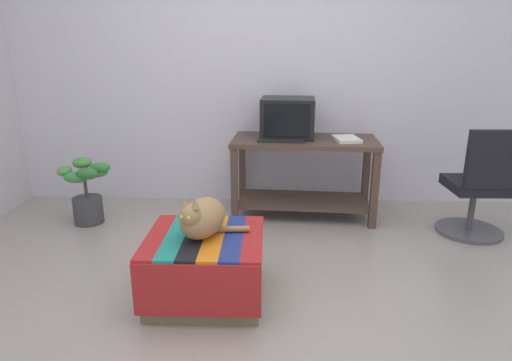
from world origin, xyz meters
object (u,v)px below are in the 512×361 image
(cat, at_px, (202,218))
(keyboard, at_px, (281,140))
(book, at_px, (346,139))
(office_chair, at_px, (478,190))
(ottoman_with_blanket, at_px, (206,267))
(potted_plant, at_px, (87,193))
(desk, at_px, (304,164))
(tv_monitor, at_px, (288,118))

(cat, bearing_deg, keyboard, 90.55)
(cat, bearing_deg, book, 73.26)
(keyboard, distance_m, office_chair, 1.62)
(ottoman_with_blanket, relative_size, potted_plant, 1.22)
(ottoman_with_blanket, distance_m, potted_plant, 1.65)
(book, height_order, ottoman_with_blanket, book)
(office_chair, bearing_deg, keyboard, -12.12)
(keyboard, height_order, book, book)
(cat, xyz_separation_m, office_chair, (2.04, 0.99, -0.14))
(desk, distance_m, cat, 1.57)
(potted_plant, relative_size, office_chair, 0.63)
(desk, relative_size, office_chair, 1.44)
(keyboard, distance_m, ottoman_with_blanket, 1.46)
(cat, height_order, office_chair, office_chair)
(tv_monitor, bearing_deg, desk, -21.77)
(tv_monitor, height_order, potted_plant, tv_monitor)
(book, bearing_deg, potted_plant, 177.26)
(cat, bearing_deg, desk, 84.95)
(desk, xyz_separation_m, ottoman_with_blanket, (-0.68, -1.40, -0.27))
(book, distance_m, ottoman_with_blanket, 1.76)
(desk, xyz_separation_m, office_chair, (1.35, -0.42, -0.09))
(ottoman_with_blanket, bearing_deg, potted_plant, 136.16)
(keyboard, xyz_separation_m, office_chair, (1.56, -0.30, -0.33))
(keyboard, relative_size, cat, 0.91)
(tv_monitor, distance_m, cat, 1.61)
(ottoman_with_blanket, height_order, office_chair, office_chair)
(tv_monitor, bearing_deg, potted_plant, -165.32)
(potted_plant, bearing_deg, ottoman_with_blanket, -43.84)
(desk, distance_m, tv_monitor, 0.43)
(potted_plant, xyz_separation_m, office_chair, (3.22, -0.16, 0.11))
(desk, distance_m, book, 0.43)
(keyboard, bearing_deg, tv_monitor, 74.61)
(keyboard, bearing_deg, ottoman_with_blanket, -108.62)
(book, height_order, cat, book)
(book, xyz_separation_m, cat, (-1.04, -1.34, -0.20))
(tv_monitor, relative_size, ottoman_with_blanket, 0.70)
(book, bearing_deg, ottoman_with_blanket, -135.44)
(cat, bearing_deg, potted_plant, 156.73)
(desk, relative_size, ottoman_with_blanket, 1.87)
(ottoman_with_blanket, distance_m, office_chair, 2.26)
(cat, relative_size, office_chair, 0.49)
(book, distance_m, cat, 1.71)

